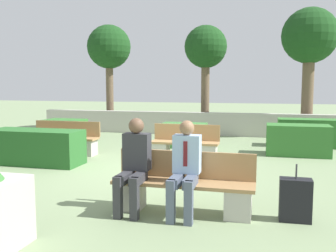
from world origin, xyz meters
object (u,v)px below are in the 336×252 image
(person_seated_man, at_px, (185,164))
(person_seated_woman, at_px, (134,160))
(suitcase, at_px, (295,200))
(tree_center_left, at_px, (206,50))
(bench_left_side, at_px, (185,147))
(tree_center_right, at_px, (310,39))
(bench_front, at_px, (183,189))
(bench_right_side, at_px, (64,141))
(tree_leftmost, at_px, (109,49))

(person_seated_man, xyz_separation_m, person_seated_woman, (-0.75, 0.00, 0.01))
(suitcase, relative_size, tree_center_left, 0.19)
(bench_left_side, distance_m, person_seated_woman, 3.85)
(tree_center_left, xyz_separation_m, tree_center_right, (3.70, -0.45, 0.23))
(person_seated_man, relative_size, person_seated_woman, 0.99)
(person_seated_woman, distance_m, suitcase, 2.28)
(bench_front, distance_m, person_seated_man, 0.43)
(suitcase, height_order, tree_center_right, tree_center_right)
(person_seated_man, distance_m, tree_center_right, 9.76)
(bench_right_side, relative_size, tree_center_left, 0.46)
(bench_front, distance_m, tree_leftmost, 10.91)
(bench_left_side, relative_size, person_seated_man, 1.24)
(person_seated_woman, relative_size, suitcase, 1.73)
(tree_leftmost, height_order, tree_center_left, tree_leftmost)
(bench_front, distance_m, suitcase, 1.54)
(person_seated_woman, bearing_deg, suitcase, 4.10)
(bench_front, bearing_deg, tree_center_left, 96.93)
(bench_left_side, xyz_separation_m, person_seated_man, (0.80, -3.83, 0.41))
(person_seated_woman, bearing_deg, tree_center_right, 70.19)
(person_seated_man, xyz_separation_m, tree_leftmost, (-5.12, 9.35, 2.54))
(bench_front, bearing_deg, bench_left_side, 101.45)
(bench_left_side, bearing_deg, tree_center_left, 91.75)
(suitcase, xyz_separation_m, tree_leftmost, (-6.60, 9.19, 2.98))
(person_seated_man, distance_m, tree_leftmost, 10.96)
(person_seated_woman, height_order, tree_leftmost, tree_leftmost)
(suitcase, bearing_deg, tree_leftmost, 125.70)
(tree_center_left, bearing_deg, tree_leftmost, -177.88)
(suitcase, bearing_deg, tree_center_right, 83.38)
(bench_right_side, bearing_deg, bench_left_side, 9.49)
(tree_leftmost, xyz_separation_m, tree_center_left, (3.93, 0.15, -0.11))
(bench_front, height_order, tree_center_right, tree_center_right)
(bench_right_side, height_order, tree_center_right, tree_center_right)
(bench_front, relative_size, bench_right_side, 1.07)
(person_seated_woman, bearing_deg, tree_center_left, 92.69)
(bench_front, relative_size, person_seated_woman, 1.50)
(person_seated_man, relative_size, tree_center_left, 0.33)
(bench_left_side, height_order, tree_center_right, tree_center_right)
(person_seated_man, height_order, tree_leftmost, tree_leftmost)
(bench_right_side, height_order, tree_center_left, tree_center_left)
(bench_front, bearing_deg, tree_leftmost, 118.82)
(bench_left_side, height_order, person_seated_man, person_seated_man)
(bench_front, height_order, person_seated_man, person_seated_man)
(bench_front, relative_size, tree_center_left, 0.50)
(bench_front, distance_m, tree_center_left, 9.84)
(person_seated_man, xyz_separation_m, tree_center_right, (2.51, 9.05, 2.66))
(bench_front, distance_m, bench_right_side, 5.45)
(bench_right_side, bearing_deg, tree_center_left, 72.41)
(bench_right_side, distance_m, person_seated_woman, 5.08)
(bench_right_side, xyz_separation_m, person_seated_woman, (3.33, -3.82, 0.42))
(bench_left_side, distance_m, tree_center_left, 6.35)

